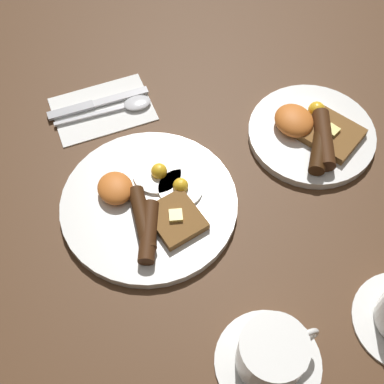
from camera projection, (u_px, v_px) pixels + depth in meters
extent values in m
plane|color=#4C301C|center=(149.00, 207.00, 0.84)|extent=(3.00, 3.00, 0.00)
cylinder|color=white|center=(149.00, 204.00, 0.84)|extent=(0.28, 0.28, 0.01)
cylinder|color=white|center=(157.00, 174.00, 0.85)|extent=(0.08, 0.08, 0.01)
sphere|color=yellow|center=(159.00, 171.00, 0.85)|extent=(0.03, 0.03, 0.03)
cylinder|color=white|center=(181.00, 190.00, 0.84)|extent=(0.07, 0.07, 0.01)
sphere|color=yellow|center=(181.00, 186.00, 0.83)|extent=(0.02, 0.02, 0.02)
ellipsoid|color=orange|center=(115.00, 188.00, 0.83)|extent=(0.06, 0.05, 0.03)
cylinder|color=#3D210F|center=(149.00, 232.00, 0.79)|extent=(0.10, 0.07, 0.02)
cylinder|color=#3A1F0D|center=(142.00, 218.00, 0.80)|extent=(0.11, 0.04, 0.02)
cube|color=brown|center=(176.00, 219.00, 0.80)|extent=(0.09, 0.08, 0.01)
cube|color=#F4E072|center=(176.00, 215.00, 0.80)|extent=(0.03, 0.03, 0.01)
cylinder|color=white|center=(311.00, 134.00, 0.91)|extent=(0.22, 0.22, 0.01)
cylinder|color=white|center=(313.00, 113.00, 0.92)|extent=(0.06, 0.06, 0.01)
sphere|color=yellow|center=(316.00, 110.00, 0.91)|extent=(0.03, 0.03, 0.03)
ellipsoid|color=orange|center=(294.00, 120.00, 0.90)|extent=(0.07, 0.06, 0.03)
cylinder|color=#341C0A|center=(320.00, 148.00, 0.87)|extent=(0.09, 0.08, 0.03)
cylinder|color=#3D210F|center=(324.00, 139.00, 0.88)|extent=(0.11, 0.08, 0.03)
cube|color=brown|center=(331.00, 134.00, 0.89)|extent=(0.12, 0.11, 0.01)
cube|color=#F4E072|center=(332.00, 130.00, 0.88)|extent=(0.03, 0.03, 0.01)
cylinder|color=white|center=(268.00, 362.00, 0.71)|extent=(0.14, 0.14, 0.01)
cylinder|color=white|center=(272.00, 354.00, 0.68)|extent=(0.09, 0.09, 0.07)
cylinder|color=#56331E|center=(275.00, 346.00, 0.65)|extent=(0.08, 0.08, 0.00)
torus|color=white|center=(303.00, 339.00, 0.68)|extent=(0.01, 0.05, 0.05)
cube|color=white|center=(101.00, 109.00, 0.95)|extent=(0.13, 0.18, 0.01)
cube|color=silver|center=(121.00, 97.00, 0.96)|extent=(0.02, 0.10, 0.00)
cube|color=#9E9EA3|center=(71.00, 110.00, 0.94)|extent=(0.02, 0.08, 0.01)
ellipsoid|color=silver|center=(137.00, 103.00, 0.95)|extent=(0.04, 0.05, 0.01)
cube|color=silver|center=(89.00, 116.00, 0.93)|extent=(0.02, 0.13, 0.00)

